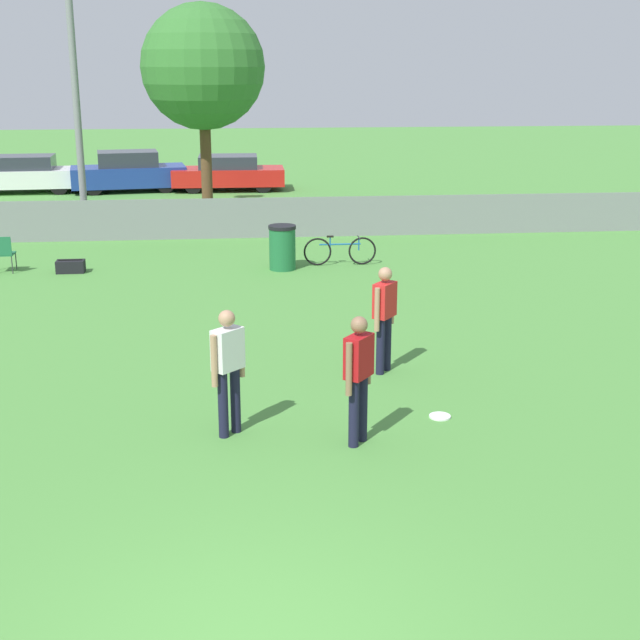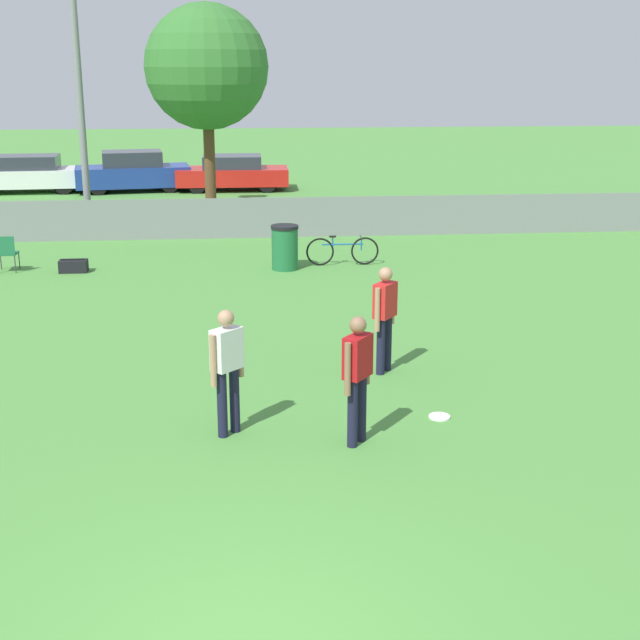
% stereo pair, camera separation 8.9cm
% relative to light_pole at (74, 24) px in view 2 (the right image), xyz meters
% --- Properties ---
extents(fence_backline, '(27.87, 0.07, 1.21)m').
position_rel_light_pole_xyz_m(fence_backline, '(4.22, -1.73, -5.09)').
color(fence_backline, gray).
rests_on(fence_backline, ground_plane).
extents(light_pole, '(0.90, 0.36, 9.72)m').
position_rel_light_pole_xyz_m(light_pole, '(0.00, 0.00, 0.00)').
color(light_pole, gray).
rests_on(light_pole, ground_plane).
extents(tree_near_pole, '(3.51, 3.51, 6.27)m').
position_rel_light_pole_xyz_m(tree_near_pole, '(3.50, 0.37, -1.15)').
color(tree_near_pole, brown).
rests_on(tree_near_pole, ground_plane).
extents(player_defender_red, '(0.42, 0.46, 1.67)m').
position_rel_light_pole_xyz_m(player_defender_red, '(5.71, -15.58, -4.67)').
color(player_defender_red, '#191933').
rests_on(player_defender_red, ground_plane).
extents(player_thrower_red, '(0.42, 0.46, 1.67)m').
position_rel_light_pole_xyz_m(player_thrower_red, '(6.49, -12.94, -4.67)').
color(player_thrower_red, '#191933').
rests_on(player_thrower_red, ground_plane).
extents(player_receiver_white, '(0.44, 0.44, 1.67)m').
position_rel_light_pole_xyz_m(player_receiver_white, '(4.10, -15.13, -4.67)').
color(player_receiver_white, '#191933').
rests_on(player_receiver_white, ground_plane).
extents(frisbee_disc, '(0.30, 0.30, 0.03)m').
position_rel_light_pole_xyz_m(frisbee_disc, '(6.95, -14.84, -5.63)').
color(frisbee_disc, white).
rests_on(frisbee_disc, ground_plane).
extents(folding_chair_sideline, '(0.47, 0.47, 0.85)m').
position_rel_light_pole_xyz_m(folding_chair_sideline, '(-1.02, -5.35, -5.15)').
color(folding_chair_sideline, '#333338').
rests_on(folding_chair_sideline, ground_plane).
extents(bicycle_sideline, '(1.73, 0.44, 0.71)m').
position_rel_light_pole_xyz_m(bicycle_sideline, '(6.73, -5.33, -5.30)').
color(bicycle_sideline, black).
rests_on(bicycle_sideline, ground_plane).
extents(trash_bin, '(0.64, 0.64, 1.03)m').
position_rel_light_pole_xyz_m(trash_bin, '(5.35, -5.65, -5.12)').
color(trash_bin, '#1E6638').
rests_on(trash_bin, ground_plane).
extents(gear_bag_sideline, '(0.63, 0.35, 0.31)m').
position_rel_light_pole_xyz_m(gear_bag_sideline, '(0.49, -5.50, -5.50)').
color(gear_bag_sideline, black).
rests_on(gear_bag_sideline, ground_plane).
extents(parked_car_white, '(4.63, 2.00, 1.35)m').
position_rel_light_pole_xyz_m(parked_car_white, '(-3.46, 7.94, -4.97)').
color(parked_car_white, black).
rests_on(parked_car_white, ground_plane).
extents(parked_car_blue, '(4.34, 2.32, 1.48)m').
position_rel_light_pole_xyz_m(parked_car_blue, '(0.43, 7.87, -4.93)').
color(parked_car_blue, black).
rests_on(parked_car_blue, ground_plane).
extents(parked_car_red, '(4.16, 1.86, 1.30)m').
position_rel_light_pole_xyz_m(parked_car_red, '(4.11, 7.81, -5.00)').
color(parked_car_red, black).
rests_on(parked_car_red, ground_plane).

